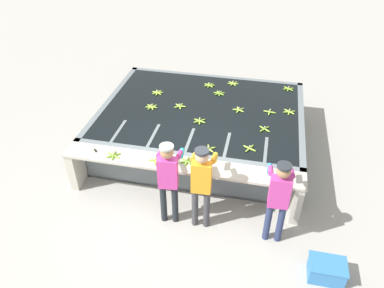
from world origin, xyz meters
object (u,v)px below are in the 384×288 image
at_px(banana_bunch_floating_5, 209,149).
at_px(banana_bunch_floating_10, 265,129).
at_px(banana_bunch_floating_13, 233,83).
at_px(banana_bunch_floating_1, 180,106).
at_px(worker_1, 202,181).
at_px(banana_bunch_floating_4, 239,110).
at_px(banana_bunch_floating_8, 289,112).
at_px(banana_bunch_ledge_0, 114,155).
at_px(banana_bunch_floating_12, 200,121).
at_px(worker_0, 168,176).
at_px(banana_bunch_floating_9, 152,107).
at_px(banana_bunch_floating_7, 219,93).
at_px(knife_0, 97,153).
at_px(banana_bunch_floating_3, 209,85).
at_px(banana_bunch_floating_6, 250,148).
at_px(banana_bunch_ledge_2, 187,161).
at_px(banana_bunch_floating_2, 158,93).
at_px(crate, 326,270).
at_px(worker_2, 279,195).
at_px(banana_bunch_ledge_1, 156,160).
at_px(banana_bunch_floating_0, 270,112).
at_px(banana_bunch_floating_11, 288,89).

relative_size(banana_bunch_floating_5, banana_bunch_floating_10, 1.14).
bearing_deg(banana_bunch_floating_13, banana_bunch_floating_1, -126.75).
relative_size(worker_1, banana_bunch_floating_5, 5.88).
xyz_separation_m(banana_bunch_floating_4, banana_bunch_floating_8, (1.06, 0.15, -0.00)).
bearing_deg(banana_bunch_ledge_0, banana_bunch_floating_13, 62.20).
height_order(worker_1, banana_bunch_floating_12, worker_1).
xyz_separation_m(worker_0, banana_bunch_floating_9, (-1.00, 2.27, -0.11)).
xyz_separation_m(banana_bunch_floating_8, banana_bunch_ledge_0, (-3.08, -2.24, 0.00)).
bearing_deg(worker_1, banana_bunch_floating_10, 64.53).
height_order(banana_bunch_floating_7, banana_bunch_floating_10, same).
distance_m(banana_bunch_floating_8, knife_0, 4.07).
xyz_separation_m(banana_bunch_floating_3, banana_bunch_floating_12, (0.08, -1.62, 0.00)).
xyz_separation_m(banana_bunch_floating_6, banana_bunch_floating_13, (-0.63, 2.57, -0.00)).
bearing_deg(banana_bunch_floating_8, banana_bunch_floating_13, 141.35).
height_order(banana_bunch_floating_12, knife_0, banana_bunch_floating_12).
height_order(banana_bunch_ledge_2, knife_0, banana_bunch_ledge_2).
height_order(banana_bunch_floating_2, banana_bunch_floating_10, same).
bearing_deg(banana_bunch_floating_10, banana_bunch_ledge_0, -150.89).
bearing_deg(banana_bunch_ledge_0, crate, -16.62).
bearing_deg(worker_2, banana_bunch_ledge_1, 165.96).
relative_size(worker_2, banana_bunch_floating_12, 5.65).
xyz_separation_m(worker_1, banana_bunch_floating_4, (0.32, 2.54, -0.11)).
bearing_deg(banana_bunch_floating_2, worker_1, -61.09).
bearing_deg(banana_bunch_floating_0, worker_1, -110.60).
height_order(banana_bunch_floating_5, banana_bunch_floating_10, same).
xyz_separation_m(worker_1, banana_bunch_floating_5, (-0.07, 1.02, -0.11)).
height_order(banana_bunch_floating_0, banana_bunch_ledge_2, banana_bunch_ledge_2).
height_order(banana_bunch_floating_9, banana_bunch_ledge_0, banana_bunch_ledge_0).
xyz_separation_m(worker_1, crate, (2.06, -0.67, -0.82)).
relative_size(banana_bunch_floating_0, banana_bunch_floating_1, 1.02).
bearing_deg(banana_bunch_floating_3, banana_bunch_ledge_0, -111.23).
bearing_deg(banana_bunch_floating_11, banana_bunch_ledge_0, -132.74).
relative_size(banana_bunch_floating_0, crate, 0.51).
relative_size(worker_2, crate, 2.90).
xyz_separation_m(banana_bunch_floating_5, banana_bunch_floating_9, (-1.49, 1.25, -0.00)).
xyz_separation_m(banana_bunch_floating_0, banana_bunch_floating_6, (-0.30, -1.40, 0.00)).
xyz_separation_m(banana_bunch_floating_7, banana_bunch_ledge_1, (-0.71, -2.71, 0.00)).
bearing_deg(banana_bunch_floating_0, knife_0, -144.97).
xyz_separation_m(banana_bunch_floating_9, banana_bunch_floating_13, (1.60, 1.49, 0.00)).
xyz_separation_m(banana_bunch_floating_4, banana_bunch_ledge_1, (-1.24, -2.06, 0.00)).
bearing_deg(banana_bunch_floating_1, banana_bunch_floating_12, -42.52).
distance_m(worker_2, banana_bunch_floating_11, 3.82).
bearing_deg(banana_bunch_floating_10, banana_bunch_floating_8, 58.86).
height_order(banana_bunch_floating_0, banana_bunch_floating_12, same).
bearing_deg(banana_bunch_floating_7, banana_bunch_floating_10, -49.10).
xyz_separation_m(worker_0, banana_bunch_ledge_2, (0.18, 0.58, -0.10)).
height_order(banana_bunch_floating_6, knife_0, banana_bunch_floating_6).
relative_size(banana_bunch_floating_7, banana_bunch_ledge_2, 1.00).
height_order(banana_bunch_floating_7, banana_bunch_ledge_2, banana_bunch_ledge_2).
bearing_deg(banana_bunch_floating_2, banana_bunch_floating_4, -11.05).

